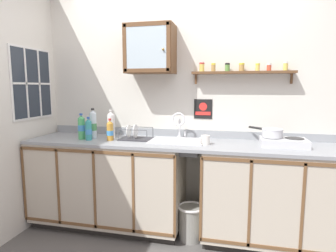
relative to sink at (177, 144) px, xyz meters
name	(u,v)px	position (x,y,z in m)	size (l,w,h in m)	color
back_wall	(183,99)	(0.00, 0.31, 0.43)	(3.71, 0.07, 2.70)	silver
lower_cabinet_run	(109,183)	(-0.75, -0.03, -0.46)	(1.61, 0.64, 0.92)	black
lower_cabinet_run_right	(271,196)	(0.91, -0.03, -0.46)	(1.27, 0.64, 0.92)	black
countertop	(177,143)	(0.00, -0.04, 0.01)	(3.07, 0.66, 0.03)	gray
backsplash	(182,133)	(0.00, 0.27, 0.06)	(3.07, 0.02, 0.08)	gray
sink	(177,144)	(0.00, 0.00, 0.00)	(0.53, 0.42, 0.39)	silver
hot_plate_stove	(283,142)	(1.00, -0.01, 0.06)	(0.41, 0.28, 0.08)	silver
saucepan	(272,133)	(0.90, 0.01, 0.14)	(0.30, 0.30, 0.08)	silver
bottle_detergent_teal_0	(89,130)	(-0.90, -0.15, 0.13)	(0.07, 0.07, 0.24)	teal
bottle_juice_amber_1	(110,131)	(-0.68, -0.12, 0.12)	(0.07, 0.07, 0.22)	gold
bottle_opaque_white_2	(111,125)	(-0.72, 0.02, 0.17)	(0.08, 0.08, 0.30)	white
bottle_water_clear_3	(93,125)	(-0.90, -0.04, 0.17)	(0.07, 0.07, 0.32)	silver
bottle_soda_green_4	(81,127)	(-0.99, -0.12, 0.15)	(0.07, 0.07, 0.27)	#4CB266
dish_rack	(135,137)	(-0.45, 0.00, 0.05)	(0.32, 0.23, 0.16)	#333338
mug	(205,140)	(0.29, -0.11, 0.07)	(0.10, 0.10, 0.09)	white
wall_cabinet	(150,49)	(-0.32, 0.13, 0.95)	(0.50, 0.32, 0.49)	brown
spice_shelf	(241,71)	(0.60, 0.21, 0.72)	(1.00, 0.14, 0.22)	brown
warning_sign	(203,109)	(0.22, 0.28, 0.33)	(0.19, 0.01, 0.21)	black
window	(32,84)	(-1.55, -0.12, 0.60)	(0.03, 0.61, 0.75)	#262D38
trash_bin	(191,222)	(0.17, -0.14, -0.75)	(0.26, 0.26, 0.34)	gray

